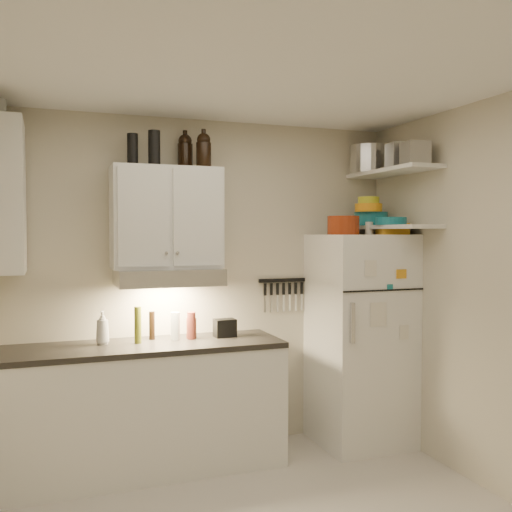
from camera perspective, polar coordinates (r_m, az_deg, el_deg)
name	(u,v)px	position (r m, az deg, el deg)	size (l,w,h in m)	color
ceiling	(270,65)	(3.22, 1.40, 18.52)	(3.20, 3.00, 0.02)	white
back_wall	(200,285)	(4.55, -5.62, -2.90)	(3.20, 0.02, 2.60)	beige
right_wall	(503,297)	(3.99, 23.47, -3.81)	(0.02, 3.00, 2.60)	beige
base_cabinet	(137,411)	(4.31, -11.85, -14.92)	(2.10, 0.60, 0.88)	white
countertop	(136,347)	(4.19, -11.90, -8.90)	(2.10, 0.62, 0.04)	black
upper_cabinet	(166,218)	(4.29, -8.95, 3.79)	(0.80, 0.33, 0.75)	white
range_hood	(169,277)	(4.24, -8.74, -2.08)	(0.76, 0.46, 0.12)	silver
fridge	(360,339)	(4.76, 10.38, -8.16)	(0.70, 0.68, 1.70)	white
shelf_hi	(392,172)	(4.70, 13.47, 8.20)	(0.30, 0.95, 0.03)	white
shelf_lo	(392,227)	(4.68, 13.42, 2.83)	(0.30, 0.95, 0.03)	white
knife_strip	(283,280)	(4.74, 2.68, -2.44)	(0.42, 0.02, 0.03)	black
dutch_oven	(343,225)	(4.52, 8.72, 3.05)	(0.25, 0.25, 0.15)	maroon
book_stack	(392,229)	(4.69, 13.46, 2.64)	(0.21, 0.27, 0.09)	orange
spice_jar	(369,228)	(4.70, 11.25, 2.74)	(0.06, 0.06, 0.10)	silver
stock_pot	(369,160)	(4.93, 11.23, 9.44)	(0.32, 0.32, 0.23)	silver
tin_a	(401,156)	(4.65, 14.29, 9.67)	(0.20, 0.18, 0.20)	#AAAAAD
tin_b	(415,154)	(4.45, 15.63, 9.83)	(0.17, 0.17, 0.17)	#AAAAAD
bowl_teal	(371,219)	(4.84, 11.42, 3.66)	(0.28, 0.28, 0.11)	#166E7D
bowl_orange	(369,208)	(4.77, 11.19, 4.75)	(0.22, 0.22, 0.07)	orange
bowl_yellow	(369,200)	(4.78, 11.20, 5.48)	(0.17, 0.17, 0.06)	gold
plates	(391,221)	(4.59, 13.35, 3.41)	(0.24, 0.24, 0.06)	#166E7D
growler_a	(185,151)	(4.44, -7.10, 10.36)	(0.11, 0.11, 0.27)	black
growler_b	(204,150)	(4.34, -5.26, 10.52)	(0.11, 0.11, 0.27)	black
thermos_a	(154,148)	(4.25, -10.14, 10.58)	(0.09, 0.09, 0.25)	black
thermos_b	(133,149)	(4.26, -12.24, 10.37)	(0.08, 0.08, 0.23)	black
soap_bottle	(102,325)	(4.23, -15.10, -6.72)	(0.10, 0.10, 0.27)	white
pepper_mill	(191,326)	(4.31, -6.48, -6.93)	(0.06, 0.06, 0.20)	maroon
oil_bottle	(138,325)	(4.20, -11.74, -6.77)	(0.05, 0.05, 0.26)	#596018
vinegar_bottle	(152,325)	(4.34, -10.36, -6.84)	(0.04, 0.04, 0.21)	black
clear_bottle	(175,326)	(4.29, -8.09, -6.95)	(0.07, 0.07, 0.21)	silver
red_jar	(191,328)	(4.35, -6.47, -7.18)	(0.08, 0.08, 0.15)	maroon
caddy	(225,328)	(4.39, -3.14, -7.19)	(0.16, 0.11, 0.14)	black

